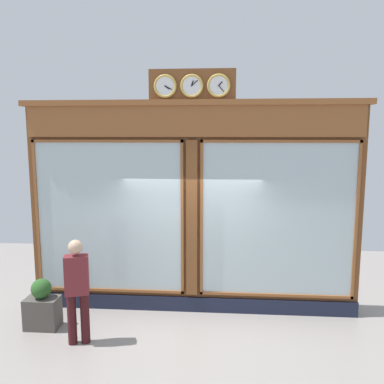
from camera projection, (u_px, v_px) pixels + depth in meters
shop_facade at (193, 207)px, 7.26m from camera, size 6.16×0.42×4.41m
pedestrian at (77, 287)px, 6.15m from camera, size 0.41×0.31×1.69m
planter_box at (43, 313)px, 6.74m from camera, size 0.56×0.36×0.53m
planter_shrub at (41, 289)px, 6.68m from camera, size 0.34×0.34×0.34m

